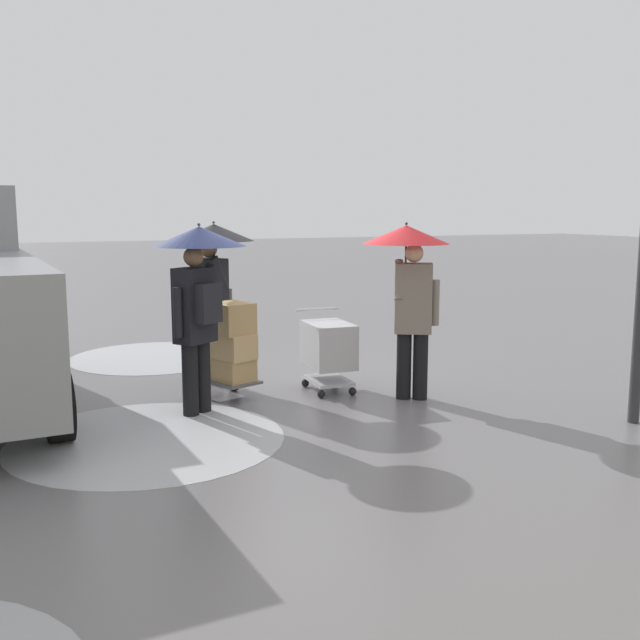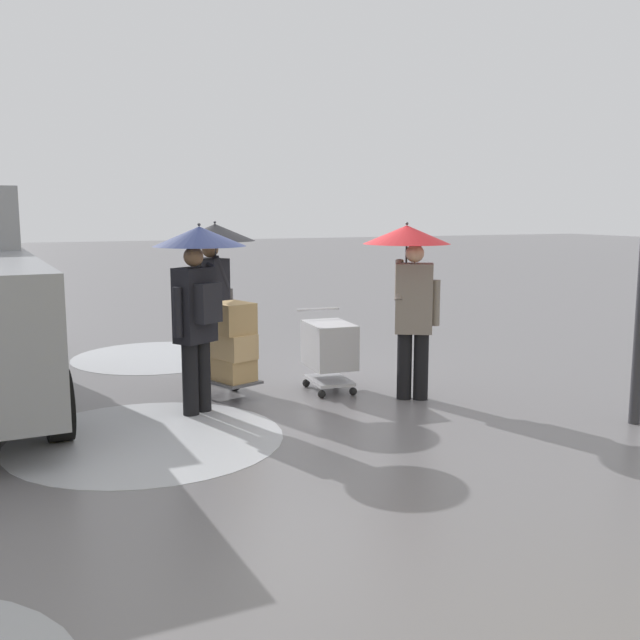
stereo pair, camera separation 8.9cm
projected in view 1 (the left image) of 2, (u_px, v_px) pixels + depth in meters
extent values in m
plane|color=slate|center=(289.00, 385.00, 9.55)|extent=(90.00, 90.00, 0.00)
cylinder|color=#ADAFB5|center=(148.00, 439.00, 7.31)|extent=(2.76, 2.76, 0.01)
cylinder|color=#ADAFB5|center=(154.00, 357.00, 11.36)|extent=(2.59, 2.59, 0.01)
cylinder|color=black|center=(27.00, 350.00, 10.05)|extent=(0.28, 0.73, 0.72)
cylinder|color=black|center=(59.00, 406.00, 7.21)|extent=(0.28, 0.73, 0.72)
cube|color=#B2B2B7|center=(328.00, 345.00, 9.17)|extent=(0.57, 0.79, 0.56)
cube|color=#B2B2B7|center=(328.00, 380.00, 9.24)|extent=(0.51, 0.71, 0.04)
cylinder|color=#B2B2B7|center=(317.00, 309.00, 9.50)|extent=(0.58, 0.07, 0.04)
sphere|color=black|center=(353.00, 391.00, 9.04)|extent=(0.10, 0.10, 0.10)
sphere|color=black|center=(321.00, 394.00, 8.90)|extent=(0.10, 0.10, 0.10)
sphere|color=black|center=(335.00, 380.00, 9.61)|extent=(0.10, 0.10, 0.10)
sphere|color=black|center=(305.00, 383.00, 9.47)|extent=(0.10, 0.10, 0.10)
cube|color=#515156|center=(233.00, 381.00, 8.86)|extent=(0.66, 0.73, 0.03)
cylinder|color=#515156|center=(231.00, 332.00, 9.14)|extent=(0.04, 0.04, 1.10)
cylinder|color=#515156|center=(202.00, 336.00, 8.84)|extent=(0.04, 0.04, 1.10)
cylinder|color=black|center=(234.00, 383.00, 9.25)|extent=(0.12, 0.21, 0.20)
cylinder|color=black|center=(202.00, 390.00, 8.92)|extent=(0.12, 0.21, 0.20)
cube|color=tan|center=(232.00, 369.00, 8.83)|extent=(0.54, 0.60, 0.27)
cube|color=tan|center=(232.00, 346.00, 8.79)|extent=(0.55, 0.65, 0.31)
cube|color=tan|center=(231.00, 318.00, 8.74)|extent=(0.55, 0.59, 0.37)
cylinder|color=black|center=(206.00, 351.00, 9.73)|extent=(0.18, 0.18, 0.82)
cylinder|color=black|center=(216.00, 353.00, 9.61)|extent=(0.18, 0.18, 0.82)
cube|color=black|center=(210.00, 290.00, 9.54)|extent=(0.46, 0.52, 0.84)
sphere|color=#8C6647|center=(209.00, 249.00, 9.46)|extent=(0.22, 0.22, 0.22)
cylinder|color=black|center=(196.00, 293.00, 9.71)|extent=(0.10, 0.10, 0.55)
cylinder|color=black|center=(220.00, 274.00, 9.42)|extent=(0.31, 0.24, 0.50)
cylinder|color=#333338|center=(214.00, 262.00, 9.43)|extent=(0.02, 0.02, 0.86)
cone|color=black|center=(214.00, 232.00, 9.37)|extent=(1.04, 1.04, 0.22)
sphere|color=#333338|center=(214.00, 222.00, 9.35)|extent=(0.04, 0.04, 0.04)
cylinder|color=black|center=(190.00, 380.00, 8.11)|extent=(0.18, 0.18, 0.82)
cylinder|color=black|center=(203.00, 376.00, 8.27)|extent=(0.18, 0.18, 0.82)
cube|color=black|center=(195.00, 305.00, 8.06)|extent=(0.52, 0.47, 0.84)
sphere|color=#8C6647|center=(193.00, 257.00, 7.98)|extent=(0.22, 0.22, 0.22)
cylinder|color=black|center=(178.00, 312.00, 7.86)|extent=(0.10, 0.10, 0.55)
cylinder|color=black|center=(204.00, 284.00, 8.19)|extent=(0.25, 0.31, 0.50)
cylinder|color=#333338|center=(200.00, 271.00, 8.09)|extent=(0.02, 0.02, 0.86)
cone|color=navy|center=(199.00, 236.00, 8.03)|extent=(1.04, 1.04, 0.22)
sphere|color=#333338|center=(199.00, 225.00, 8.01)|extent=(0.04, 0.04, 0.04)
cube|color=black|center=(208.00, 303.00, 7.95)|extent=(0.34, 0.30, 0.44)
cylinder|color=black|center=(420.00, 366.00, 8.81)|extent=(0.18, 0.18, 0.82)
cylinder|color=black|center=(404.00, 366.00, 8.84)|extent=(0.18, 0.18, 0.82)
cube|color=slate|center=(413.00, 298.00, 8.70)|extent=(0.52, 0.46, 0.84)
sphere|color=beige|center=(414.00, 253.00, 8.62)|extent=(0.22, 0.22, 0.22)
cylinder|color=slate|center=(435.00, 303.00, 8.68)|extent=(0.10, 0.10, 0.55)
cylinder|color=slate|center=(399.00, 280.00, 8.67)|extent=(0.24, 0.31, 0.50)
cylinder|color=#333338|center=(406.00, 267.00, 8.65)|extent=(0.02, 0.02, 0.86)
cone|color=red|center=(406.00, 235.00, 8.59)|extent=(1.04, 1.04, 0.22)
sphere|color=#333338|center=(406.00, 224.00, 8.57)|extent=(0.04, 0.04, 0.04)
cube|color=#33664C|center=(413.00, 293.00, 8.89)|extent=(0.34, 0.29, 0.44)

